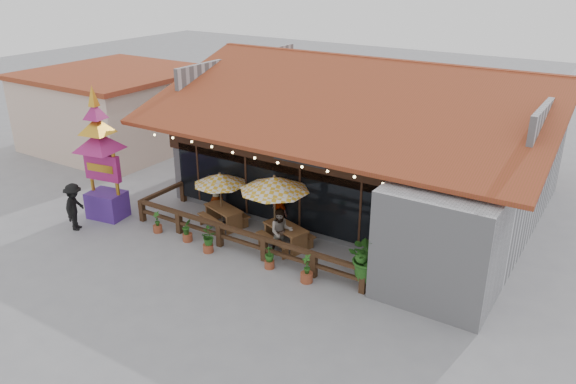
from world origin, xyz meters
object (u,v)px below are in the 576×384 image
Objects in this scene: umbrella_left at (220,179)px; pedestrian at (75,207)px; picnic_table_right at (286,233)px; picnic_table_left at (224,214)px; umbrella_right at (274,184)px; thai_sign_tower at (99,145)px; tropical_plant at (369,258)px.

pedestrian is at bearing -143.22° from umbrella_left.
picnic_table_right is 8.31m from pedestrian.
pedestrian is at bearing -144.46° from picnic_table_left.
thai_sign_tower is (-7.08, -1.74, 0.70)m from umbrella_right.
picnic_table_right is 1.10× the size of pedestrian.
umbrella_right is 1.89m from picnic_table_right.
umbrella_left reaches higher than picnic_table_left.
umbrella_right is at bearing 167.33° from tropical_plant.
picnic_table_right is at bearing -2.45° from picnic_table_left.
picnic_table_left is at bearing 177.55° from picnic_table_right.
picnic_table_right is at bearing -96.65° from pedestrian.
umbrella_right reaches higher than picnic_table_right.
thai_sign_tower is at bearing -166.84° from picnic_table_right.
thai_sign_tower is at bearing -34.14° from pedestrian.
umbrella_left is at bearing 23.82° from thai_sign_tower.
tropical_plant is at bearing -9.42° from umbrella_left.
umbrella_left is 1.33× the size of picnic_table_left.
thai_sign_tower reaches higher than pedestrian.
tropical_plant is at bearing -14.45° from picnic_table_right.
pedestrian reaches higher than picnic_table_right.
tropical_plant is (3.75, -0.97, 0.55)m from picnic_table_right.
thai_sign_tower is 11.49m from tropical_plant.
tropical_plant is at bearing 4.04° from thai_sign_tower.
tropical_plant is at bearing -108.24° from pedestrian.
umbrella_right is 0.56× the size of thai_sign_tower.
umbrella_right is at bearing 13.85° from thai_sign_tower.
umbrella_left is 1.42m from picnic_table_left.
umbrella_right is (2.68, -0.20, 0.44)m from umbrella_left.
picnic_table_left is (-2.54, 0.15, -1.85)m from umbrella_right.
umbrella_left is 1.40× the size of pedestrian.
pedestrian is at bearing -168.93° from tropical_plant.
umbrella_right is 3.14m from picnic_table_left.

